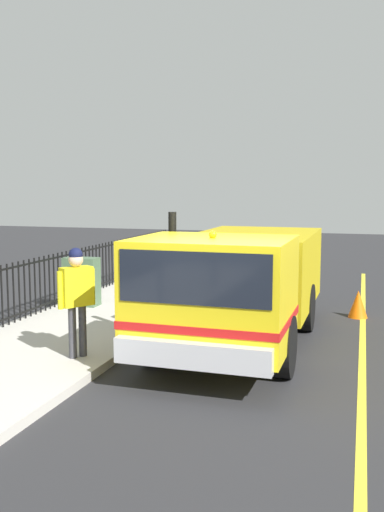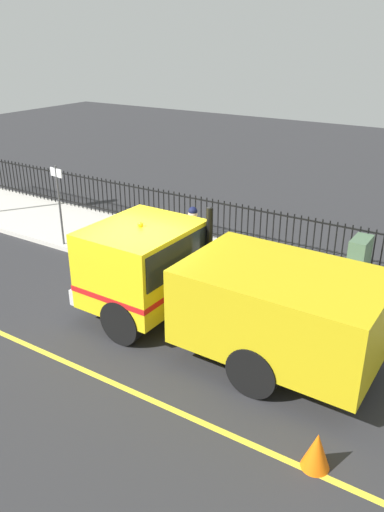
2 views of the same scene
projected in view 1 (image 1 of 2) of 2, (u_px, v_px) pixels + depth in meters
The scene contains 7 objects.
ground_plane at pixel (219, 380), 8.59m from camera, with size 57.33×57.33×0.00m, color #2B2B2D.
sidewalk_slab at pixel (25, 356), 9.55m from camera, with size 3.08×26.06×0.14m, color beige.
lane_marking at pixel (362, 394), 7.99m from camera, with size 0.12×23.45×0.01m, color yellow.
work_truck at pixel (238, 278), 10.26m from camera, with size 2.47×6.27×2.48m.
worker_standing at pixel (77, 291), 9.16m from camera, with size 0.48×0.56×1.80m.
utility_cabinet at pixel (82, 281), 13.28m from camera, with size 0.81×0.41×1.13m, color #4C6B4C.
traffic_cone at pixel (358, 304), 12.69m from camera, with size 0.43×0.43×0.61m, color orange.
Camera 1 is at (-2.01, 8.06, 2.91)m, focal length 39.79 mm.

